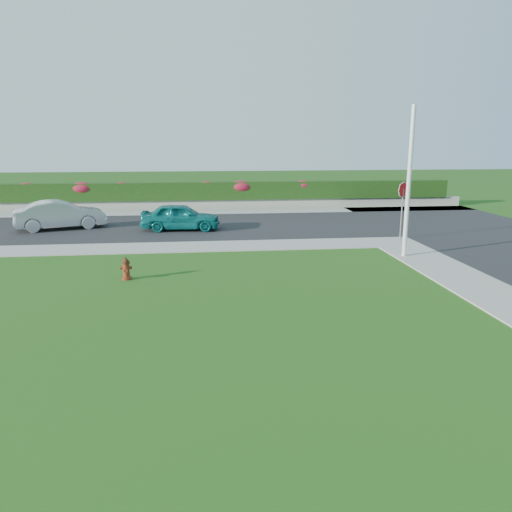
{
  "coord_description": "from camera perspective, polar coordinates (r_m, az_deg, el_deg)",
  "views": [
    {
      "loc": [
        -1.19,
        -11.13,
        4.3
      ],
      "look_at": [
        0.44,
        3.31,
        0.9
      ],
      "focal_mm": 35.0,
      "sensor_mm": 36.0,
      "label": 1
    }
  ],
  "objects": [
    {
      "name": "street_far",
      "position": [
        25.77,
        -14.88,
        3.16
      ],
      "size": [
        26.0,
        8.0,
        0.04
      ],
      "primitive_type": "cube",
      "color": "black",
      "rests_on": "ground"
    },
    {
      "name": "flower_clump_e",
      "position": [
        31.87,
        -1.69,
        7.94
      ],
      "size": [
        1.5,
        0.97,
        0.75
      ],
      "primitive_type": "ellipsoid",
      "color": "#A31C32",
      "rests_on": "hedge"
    },
    {
      "name": "flower_clump_f",
      "position": [
        32.44,
        5.39,
        8.09
      ],
      "size": [
        1.19,
        0.76,
        0.59
      ],
      "primitive_type": "ellipsoid",
      "color": "#A31C32",
      "rests_on": "hedge"
    },
    {
      "name": "hedge",
      "position": [
        31.89,
        -6.13,
        7.42
      ],
      "size": [
        32.0,
        0.9,
        1.1
      ],
      "primitive_type": "cube",
      "color": "black",
      "rests_on": "retaining_wall"
    },
    {
      "name": "flower_clump_c",
      "position": [
        32.11,
        -15.1,
        7.71
      ],
      "size": [
        1.02,
        0.66,
        0.51
      ],
      "primitive_type": "ellipsoid",
      "color": "#A31C32",
      "rests_on": "hedge"
    },
    {
      "name": "sedan_silver",
      "position": [
        26.15,
        -21.46,
        4.41
      ],
      "size": [
        4.46,
        2.74,
        1.39
      ],
      "primitive_type": "imported",
      "rotation": [
        0.0,
        0.0,
        1.9
      ],
      "color": "#A2A4AA",
      "rests_on": "street_far"
    },
    {
      "name": "retaining_wall",
      "position": [
        31.88,
        -6.09,
        5.88
      ],
      "size": [
        34.0,
        0.4,
        0.6
      ],
      "primitive_type": "cube",
      "color": "gray",
      "rests_on": "ground"
    },
    {
      "name": "utility_pole",
      "position": [
        19.17,
        17.06,
        7.97
      ],
      "size": [
        0.16,
        0.16,
        5.51
      ],
      "primitive_type": "cylinder",
      "color": "silver",
      "rests_on": "ground"
    },
    {
      "name": "flower_clump_b",
      "position": [
        32.55,
        -19.24,
        7.34
      ],
      "size": [
        1.48,
        0.95,
        0.74
      ],
      "primitive_type": "ellipsoid",
      "color": "#A31C32",
      "rests_on": "hedge"
    },
    {
      "name": "flower_clump_d",
      "position": [
        31.76,
        -5.64,
        8.01
      ],
      "size": [
        1.09,
        0.7,
        0.54
      ],
      "primitive_type": "ellipsoid",
      "color": "#A31C32",
      "rests_on": "hedge"
    },
    {
      "name": "sidewalk_far",
      "position": [
        21.13,
        -19.46,
        0.72
      ],
      "size": [
        24.0,
        2.0,
        0.04
      ],
      "primitive_type": "cube",
      "color": "gray",
      "rests_on": "ground"
    },
    {
      "name": "curb_corner",
      "position": [
        22.15,
        15.39,
        1.55
      ],
      "size": [
        2.0,
        2.0,
        0.04
      ],
      "primitive_type": "cube",
      "color": "gray",
      "rests_on": "ground"
    },
    {
      "name": "stop_sign",
      "position": [
        22.59,
        16.43,
        6.49
      ],
      "size": [
        0.6,
        0.38,
        2.54
      ],
      "rotation": [
        0.0,
        0.0,
        0.16
      ],
      "color": "slate",
      "rests_on": "ground"
    },
    {
      "name": "flower_clump_a",
      "position": [
        33.41,
        -24.72,
        7.13
      ],
      "size": [
        1.09,
        0.7,
        0.55
      ],
      "primitive_type": "ellipsoid",
      "color": "#A31C32",
      "rests_on": "hedge"
    },
    {
      "name": "sedan_teal",
      "position": [
        24.34,
        -8.62,
        4.46
      ],
      "size": [
        3.84,
        1.73,
        1.28
      ],
      "primitive_type": "imported",
      "rotation": [
        0.0,
        0.0,
        1.51
      ],
      "color": "#0E6C6B",
      "rests_on": "street_far"
    },
    {
      "name": "fire_hydrant",
      "position": [
        16.18,
        -14.62,
        -1.44
      ],
      "size": [
        0.37,
        0.35,
        0.72
      ],
      "rotation": [
        0.0,
        0.0,
        0.08
      ],
      "color": "#541F0D",
      "rests_on": "ground"
    },
    {
      "name": "sidewalk_beyond",
      "position": [
        30.43,
        -6.05,
        5.0
      ],
      "size": [
        34.0,
        2.0,
        0.04
      ],
      "primitive_type": "cube",
      "color": "gray",
      "rests_on": "ground"
    },
    {
      "name": "ground",
      "position": [
        11.99,
        -0.33,
        -7.84
      ],
      "size": [
        120.0,
        120.0,
        0.0
      ],
      "primitive_type": "plane",
      "color": "black",
      "rests_on": "ground"
    }
  ]
}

